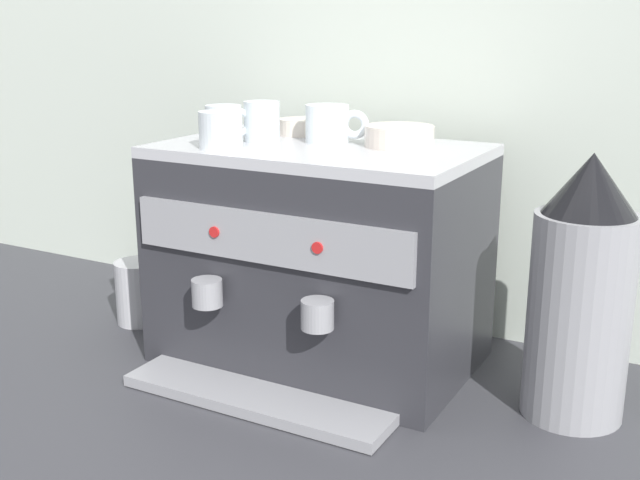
{
  "coord_description": "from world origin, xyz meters",
  "views": [
    {
      "loc": [
        0.71,
        -1.29,
        0.66
      ],
      "look_at": [
        0.0,
        0.0,
        0.25
      ],
      "focal_mm": 44.12,
      "sensor_mm": 36.0,
      "label": 1
    }
  ],
  "objects_px": {
    "ceramic_cup_0": "(329,124)",
    "ceramic_cup_3": "(221,130)",
    "ceramic_bowl_0": "(399,137)",
    "espresso_machine": "(319,256)",
    "ceramic_cup_1": "(260,122)",
    "ceramic_cup_2": "(223,121)",
    "milk_pitcher": "(139,292)",
    "ceramic_bowl_1": "(302,127)",
    "coffee_grinder": "(581,294)"
  },
  "relations": [
    {
      "from": "ceramic_cup_0",
      "to": "milk_pitcher",
      "type": "distance_m",
      "value": 0.6
    },
    {
      "from": "ceramic_cup_0",
      "to": "ceramic_bowl_0",
      "type": "xyz_separation_m",
      "value": [
        0.14,
        0.02,
        -0.02
      ]
    },
    {
      "from": "ceramic_cup_1",
      "to": "ceramic_bowl_1",
      "type": "height_order",
      "value": "ceramic_cup_1"
    },
    {
      "from": "ceramic_cup_3",
      "to": "ceramic_bowl_0",
      "type": "distance_m",
      "value": 0.33
    },
    {
      "from": "espresso_machine",
      "to": "ceramic_cup_0",
      "type": "height_order",
      "value": "ceramic_cup_0"
    },
    {
      "from": "ceramic_cup_3",
      "to": "ceramic_bowl_0",
      "type": "xyz_separation_m",
      "value": [
        0.28,
        0.17,
        -0.02
      ]
    },
    {
      "from": "ceramic_cup_0",
      "to": "ceramic_bowl_0",
      "type": "relative_size",
      "value": 0.95
    },
    {
      "from": "ceramic_bowl_1",
      "to": "coffee_grinder",
      "type": "xyz_separation_m",
      "value": [
        0.6,
        -0.11,
        -0.23
      ]
    },
    {
      "from": "ceramic_cup_0",
      "to": "ceramic_cup_2",
      "type": "height_order",
      "value": "ceramic_cup_0"
    },
    {
      "from": "espresso_machine",
      "to": "ceramic_bowl_1",
      "type": "distance_m",
      "value": 0.28
    },
    {
      "from": "ceramic_cup_0",
      "to": "ceramic_cup_3",
      "type": "height_order",
      "value": "ceramic_cup_0"
    },
    {
      "from": "espresso_machine",
      "to": "ceramic_bowl_1",
      "type": "xyz_separation_m",
      "value": [
        -0.1,
        0.11,
        0.23
      ]
    },
    {
      "from": "coffee_grinder",
      "to": "ceramic_bowl_0",
      "type": "bearing_deg",
      "value": 170.75
    },
    {
      "from": "espresso_machine",
      "to": "ceramic_cup_2",
      "type": "xyz_separation_m",
      "value": [
        -0.22,
        0.0,
        0.25
      ]
    },
    {
      "from": "ceramic_cup_0",
      "to": "ceramic_bowl_1",
      "type": "xyz_separation_m",
      "value": [
        -0.1,
        0.07,
        -0.02
      ]
    },
    {
      "from": "ceramic_cup_0",
      "to": "ceramic_cup_1",
      "type": "height_order",
      "value": "ceramic_cup_1"
    },
    {
      "from": "ceramic_cup_2",
      "to": "espresso_machine",
      "type": "bearing_deg",
      "value": -1.16
    },
    {
      "from": "ceramic_bowl_1",
      "to": "milk_pitcher",
      "type": "distance_m",
      "value": 0.53
    },
    {
      "from": "ceramic_bowl_0",
      "to": "ceramic_bowl_1",
      "type": "relative_size",
      "value": 1.35
    },
    {
      "from": "ceramic_bowl_0",
      "to": "milk_pitcher",
      "type": "bearing_deg",
      "value": -171.67
    },
    {
      "from": "milk_pitcher",
      "to": "ceramic_bowl_0",
      "type": "bearing_deg",
      "value": 8.33
    },
    {
      "from": "milk_pitcher",
      "to": "ceramic_bowl_1",
      "type": "bearing_deg",
      "value": 21.44
    },
    {
      "from": "ceramic_cup_2",
      "to": "milk_pitcher",
      "type": "bearing_deg",
      "value": -173.24
    },
    {
      "from": "espresso_machine",
      "to": "ceramic_cup_3",
      "type": "distance_m",
      "value": 0.31
    },
    {
      "from": "ceramic_cup_0",
      "to": "ceramic_cup_3",
      "type": "relative_size",
      "value": 1.06
    },
    {
      "from": "espresso_machine",
      "to": "coffee_grinder",
      "type": "xyz_separation_m",
      "value": [
        0.5,
        0.0,
        0.01
      ]
    },
    {
      "from": "ceramic_bowl_0",
      "to": "ceramic_cup_2",
      "type": "bearing_deg",
      "value": -170.7
    },
    {
      "from": "ceramic_cup_2",
      "to": "ceramic_cup_3",
      "type": "bearing_deg",
      "value": -55.46
    },
    {
      "from": "ceramic_cup_1",
      "to": "ceramic_bowl_0",
      "type": "relative_size",
      "value": 0.74
    },
    {
      "from": "ceramic_cup_2",
      "to": "milk_pitcher",
      "type": "xyz_separation_m",
      "value": [
        -0.23,
        -0.03,
        -0.39
      ]
    },
    {
      "from": "ceramic_cup_3",
      "to": "coffee_grinder",
      "type": "distance_m",
      "value": 0.7
    },
    {
      "from": "ceramic_cup_3",
      "to": "ceramic_bowl_1",
      "type": "relative_size",
      "value": 1.21
    },
    {
      "from": "ceramic_cup_2",
      "to": "ceramic_bowl_1",
      "type": "relative_size",
      "value": 1.03
    },
    {
      "from": "ceramic_cup_0",
      "to": "ceramic_bowl_1",
      "type": "distance_m",
      "value": 0.12
    },
    {
      "from": "ceramic_cup_3",
      "to": "ceramic_cup_0",
      "type": "bearing_deg",
      "value": 47.76
    },
    {
      "from": "ceramic_cup_1",
      "to": "ceramic_bowl_0",
      "type": "distance_m",
      "value": 0.27
    },
    {
      "from": "coffee_grinder",
      "to": "milk_pitcher",
      "type": "distance_m",
      "value": 0.96
    },
    {
      "from": "espresso_machine",
      "to": "ceramic_cup_1",
      "type": "relative_size",
      "value": 6.21
    },
    {
      "from": "ceramic_cup_3",
      "to": "milk_pitcher",
      "type": "relative_size",
      "value": 0.82
    },
    {
      "from": "ceramic_cup_1",
      "to": "ceramic_cup_3",
      "type": "distance_m",
      "value": 0.1
    },
    {
      "from": "coffee_grinder",
      "to": "espresso_machine",
      "type": "bearing_deg",
      "value": -179.45
    },
    {
      "from": "ceramic_bowl_1",
      "to": "espresso_machine",
      "type": "bearing_deg",
      "value": -47.91
    },
    {
      "from": "ceramic_cup_3",
      "to": "ceramic_cup_1",
      "type": "bearing_deg",
      "value": 80.05
    },
    {
      "from": "ceramic_cup_1",
      "to": "milk_pitcher",
      "type": "xyz_separation_m",
      "value": [
        -0.32,
        -0.01,
        -0.4
      ]
    },
    {
      "from": "espresso_machine",
      "to": "ceramic_cup_1",
      "type": "bearing_deg",
      "value": -176.25
    },
    {
      "from": "ceramic_cup_0",
      "to": "ceramic_cup_2",
      "type": "distance_m",
      "value": 0.22
    },
    {
      "from": "ceramic_cup_2",
      "to": "ceramic_cup_3",
      "type": "height_order",
      "value": "ceramic_cup_3"
    },
    {
      "from": "ceramic_bowl_0",
      "to": "ceramic_cup_0",
      "type": "bearing_deg",
      "value": -172.83
    },
    {
      "from": "ceramic_cup_3",
      "to": "ceramic_bowl_1",
      "type": "distance_m",
      "value": 0.23
    },
    {
      "from": "ceramic_bowl_1",
      "to": "milk_pitcher",
      "type": "relative_size",
      "value": 0.68
    }
  ]
}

